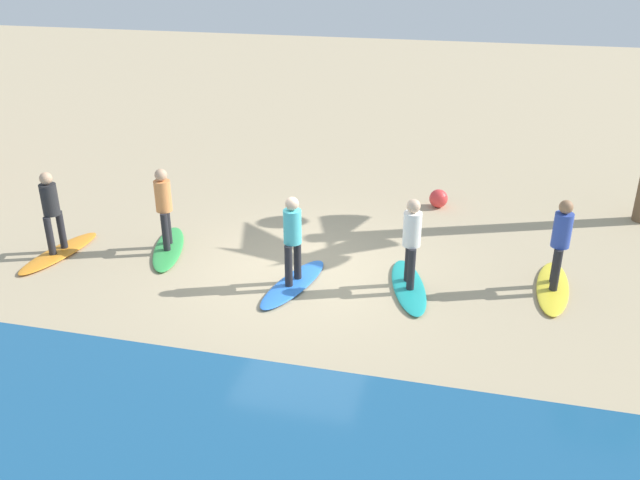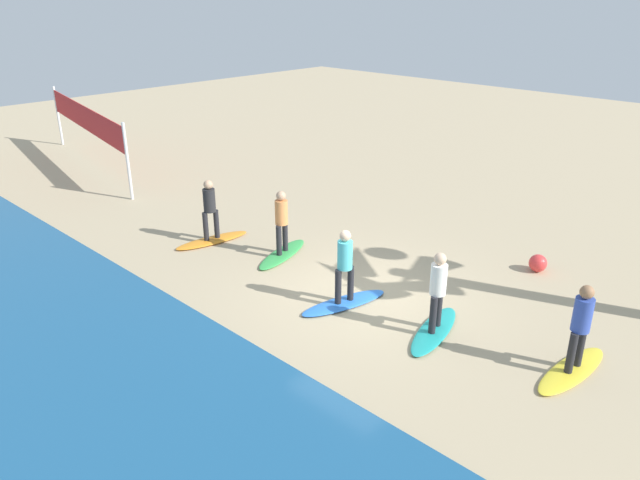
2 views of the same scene
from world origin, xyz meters
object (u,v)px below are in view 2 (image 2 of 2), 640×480
(surfer_yellow, at_px, (581,322))
(volleyball_net, at_px, (85,121))
(surfer_blue, at_px, (345,261))
(surfer_green, at_px, (282,218))
(beach_ball, at_px, (538,263))
(surfboard_green, at_px, (282,254))
(surfboard_yellow, at_px, (572,370))
(surfboard_teal, at_px, (434,331))
(surfboard_blue, at_px, (344,303))
(surfboard_orange, at_px, (212,240))
(surfer_orange, at_px, (210,206))
(surfer_teal, at_px, (438,286))

(surfer_yellow, relative_size, volleyball_net, 0.18)
(surfer_blue, distance_m, volleyball_net, 14.13)
(surfer_green, xyz_separation_m, beach_ball, (-5.10, -3.64, -0.82))
(surfboard_green, relative_size, beach_ball, 4.91)
(surfboard_green, distance_m, beach_ball, 6.27)
(surfboard_yellow, height_order, surfer_blue, surfer_blue)
(surfboard_teal, height_order, surfboard_blue, same)
(surfboard_yellow, distance_m, surfboard_orange, 9.50)
(surfboard_green, height_order, beach_ball, beach_ball)
(surfer_yellow, xyz_separation_m, surfboard_teal, (2.53, 0.57, -0.99))
(surfboard_green, height_order, surfer_orange, surfer_orange)
(surfboard_yellow, height_order, surfboard_orange, same)
(surfer_green, relative_size, volleyball_net, 0.18)
(surfboard_yellow, bearing_deg, surfer_yellow, 0.00)
(surfer_green, bearing_deg, beach_ball, -144.48)
(surfboard_yellow, xyz_separation_m, surfboard_blue, (4.57, 0.96, 0.00))
(surfboard_teal, height_order, volleyball_net, volleyball_net)
(surfboard_yellow, distance_m, beach_ball, 4.22)
(surfer_yellow, height_order, surfer_orange, same)
(surfer_blue, bearing_deg, beach_ball, -116.65)
(surfboard_teal, xyz_separation_m, surfer_orange, (6.94, 0.25, 0.99))
(surfboard_yellow, relative_size, surfer_blue, 1.28)
(surfboard_orange, bearing_deg, surfer_orange, 9.12)
(surfer_orange, relative_size, beach_ball, 3.83)
(surfer_teal, height_order, surfer_green, same)
(surfer_teal, distance_m, surfer_orange, 6.94)
(surfer_teal, xyz_separation_m, surfer_orange, (6.94, 0.25, 0.00))
(surfboard_yellow, height_order, surfer_teal, surfer_teal)
(surfer_yellow, bearing_deg, surfer_teal, 12.70)
(surfboard_blue, xyz_separation_m, surfer_blue, (0.00, 0.00, 0.99))
(surfboard_blue, distance_m, volleyball_net, 14.22)
(surfer_green, distance_m, beach_ball, 6.32)
(surfer_yellow, height_order, surfboard_teal, surfer_yellow)
(volleyball_net, bearing_deg, surfer_blue, 174.51)
(beach_ball, bearing_deg, surfer_yellow, 123.49)
(surfer_yellow, height_order, surfer_teal, same)
(surfboard_blue, height_order, surfer_orange, surfer_orange)
(surfboard_teal, height_order, surfboard_orange, same)
(surfboard_teal, height_order, surfer_orange, surfer_orange)
(surfboard_teal, distance_m, beach_ball, 4.09)
(surfboard_yellow, distance_m, surfer_orange, 9.55)
(surfboard_yellow, bearing_deg, volleyball_net, -86.86)
(surfer_yellow, distance_m, surfer_orange, 9.50)
(surfer_blue, bearing_deg, surfboard_blue, -90.00)
(surfer_green, relative_size, beach_ball, 3.83)
(surfboard_green, bearing_deg, surfboard_blue, 55.78)
(surfer_yellow, xyz_separation_m, surfer_blue, (4.57, 0.96, 0.00))
(surfboard_teal, bearing_deg, surfboard_green, -109.83)
(surfboard_yellow, relative_size, surfboard_green, 1.00)
(surfboard_teal, height_order, surfer_teal, surfer_teal)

